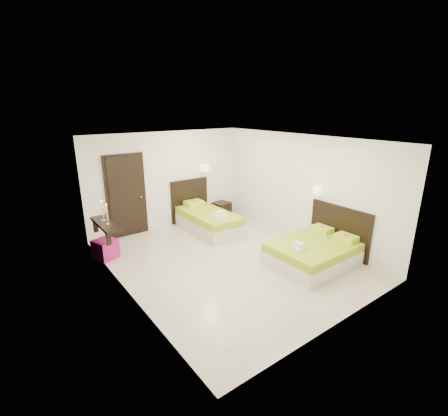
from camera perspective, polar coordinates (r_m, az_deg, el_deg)
floor at (r=7.22m, az=0.79°, el=-9.08°), size 5.50×5.50×0.00m
bed_single at (r=8.84m, az=-3.07°, el=-1.91°), size 1.19×1.98×1.63m
bed_double at (r=7.27m, az=15.79°, el=-7.24°), size 1.79×1.52×1.48m
nightstand at (r=9.92m, az=-0.42°, el=-0.19°), size 0.55×0.51×0.43m
ottoman at (r=7.67m, az=-20.12°, el=-6.78°), size 0.55×0.55×0.43m
door at (r=8.57m, az=-16.78°, el=2.00°), size 1.02×0.15×2.14m
console_shelf at (r=7.38m, az=-20.06°, el=-2.70°), size 0.35×1.20×0.78m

